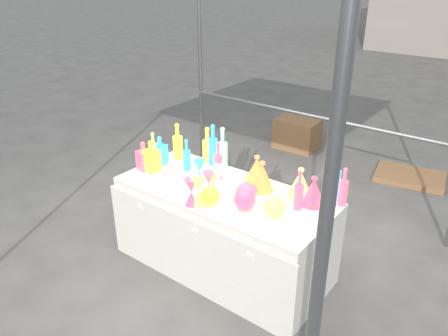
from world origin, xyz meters
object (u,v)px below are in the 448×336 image
Objects in this scene: decanter_0 at (151,156)px; hourglass_0 at (209,184)px; display_table at (223,229)px; cardboard_box_closed at (297,134)px; globe_0 at (210,197)px; bottle_0 at (207,145)px; lampshade_0 at (257,169)px.

hourglass_0 is (0.69, -0.05, -0.04)m from decanter_0.
display_table is 0.50m from hourglass_0.
cardboard_box_closed is 3.21m from globe_0.
bottle_0 reaches higher than display_table.
hourglass_0 is at bearing -49.73° from bottle_0.
decanter_0 is 1.87× the size of globe_0.
cardboard_box_closed is at bearing 104.64° from hourglass_0.
decanter_0 is (-0.27, -0.44, -0.03)m from bottle_0.
decanter_0 is at bearing -90.88° from cardboard_box_closed.
globe_0 is at bearing -78.65° from display_table.
bottle_0 is 1.42× the size of lampshade_0.
bottle_0 is 0.59m from lampshade_0.
decanter_0 is (0.08, -2.88, 0.68)m from cardboard_box_closed.
cardboard_box_closed is 1.72× the size of bottle_0.
decanter_0 is at bearing 176.22° from hourglass_0.
cardboard_box_closed is 2.05× the size of decanter_0.
decanter_0 is at bearing 169.28° from globe_0.
globe_0 is at bearing -2.36° from decanter_0.
hourglass_0 is (-0.04, -0.13, 0.48)m from display_table.
globe_0 is at bearing -74.66° from lampshade_0.
lampshade_0 is (0.17, 0.42, 0.02)m from hourglass_0.
lampshade_0 is (0.13, 0.29, 0.50)m from display_table.
bottle_0 reaches higher than cardboard_box_closed.
decanter_0 is 0.94m from lampshade_0.
display_table is at bearing 70.81° from hourglass_0.
hourglass_0 is 0.14m from globe_0.
globe_0 is at bearing -76.65° from cardboard_box_closed.
globe_0 is (0.50, -0.59, -0.11)m from bottle_0.
hourglass_0 is at bearing 4.58° from decanter_0.
lampshade_0 is at bearing 65.94° from display_table.
display_table is at bearing -38.12° from bottle_0.
bottle_0 is at bearing 66.52° from decanter_0.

